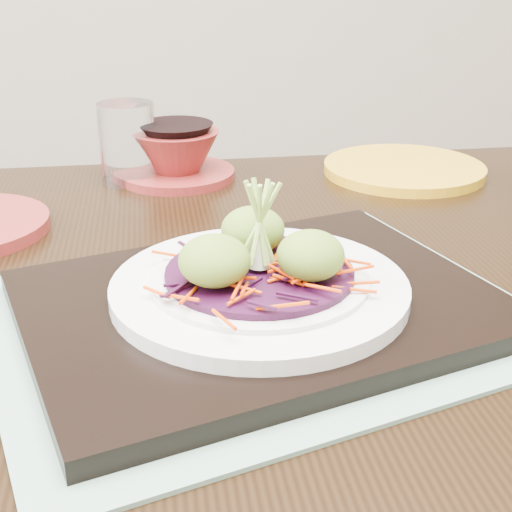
{
  "coord_description": "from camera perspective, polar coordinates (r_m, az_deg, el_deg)",
  "views": [
    {
      "loc": [
        -0.05,
        -0.48,
        0.98
      ],
      "look_at": [
        0.02,
        0.04,
        0.75
      ],
      "focal_mm": 50.0,
      "sensor_mm": 36.0,
      "label": 1
    }
  ],
  "objects": [
    {
      "name": "dining_table",
      "position": [
        0.69,
        1.87,
        -8.39
      ],
      "size": [
        1.15,
        0.78,
        0.71
      ],
      "rotation": [
        0.0,
        0.0,
        0.02
      ],
      "color": "black",
      "rests_on": "ground"
    },
    {
      "name": "water_glass",
      "position": [
        0.9,
        -10.24,
        8.91
      ],
      "size": [
        0.08,
        0.08,
        0.1
      ],
      "primitive_type": "cylinder",
      "rotation": [
        0.0,
        0.0,
        -0.27
      ],
      "color": "white",
      "rests_on": "dining_table"
    },
    {
      "name": "scallion_garnish",
      "position": [
        0.53,
        0.29,
        2.37
      ],
      "size": [
        0.05,
        0.05,
        0.08
      ],
      "primitive_type": null,
      "color": "#96BF4C",
      "rests_on": "cabbage_bed"
    },
    {
      "name": "placemat",
      "position": [
        0.57,
        0.27,
        -4.78
      ],
      "size": [
        0.49,
        0.43,
        0.0
      ],
      "primitive_type": "cube",
      "rotation": [
        0.0,
        0.0,
        0.31
      ],
      "color": "gray",
      "rests_on": "dining_table"
    },
    {
      "name": "guacamole_scoops",
      "position": [
        0.54,
        0.29,
        0.6
      ],
      "size": [
        0.13,
        0.11,
        0.04
      ],
      "color": "olive",
      "rests_on": "cabbage_bed"
    },
    {
      "name": "serving_tray",
      "position": [
        0.56,
        0.27,
        -3.9
      ],
      "size": [
        0.42,
        0.36,
        0.02
      ],
      "primitive_type": "cube",
      "rotation": [
        0.0,
        0.0,
        0.31
      ],
      "color": "black",
      "rests_on": "placemat"
    },
    {
      "name": "white_plate",
      "position": [
        0.55,
        0.28,
        -2.45
      ],
      "size": [
        0.23,
        0.23,
        0.02
      ],
      "color": "silver",
      "rests_on": "serving_tray"
    },
    {
      "name": "cabbage_bed",
      "position": [
        0.55,
        0.28,
        -1.36
      ],
      "size": [
        0.15,
        0.15,
        0.01
      ],
      "primitive_type": "cylinder",
      "color": "black",
      "rests_on": "white_plate"
    },
    {
      "name": "yellow_plate",
      "position": [
        0.95,
        11.75,
        6.85
      ],
      "size": [
        0.24,
        0.24,
        0.01
      ],
      "primitive_type": "cylinder",
      "rotation": [
        0.0,
        0.0,
        0.16
      ],
      "color": "#C78D16",
      "rests_on": "dining_table"
    },
    {
      "name": "carrot_julienne",
      "position": [
        0.55,
        0.28,
        -0.68
      ],
      "size": [
        0.18,
        0.18,
        0.01
      ],
      "primitive_type": null,
      "color": "#D13603",
      "rests_on": "cabbage_bed"
    },
    {
      "name": "terracotta_bowl_set",
      "position": [
        0.91,
        -6.38,
        7.83
      ],
      "size": [
        0.17,
        0.17,
        0.06
      ],
      "rotation": [
        0.0,
        0.0,
        0.21
      ],
      "color": "maroon",
      "rests_on": "dining_table"
    }
  ]
}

